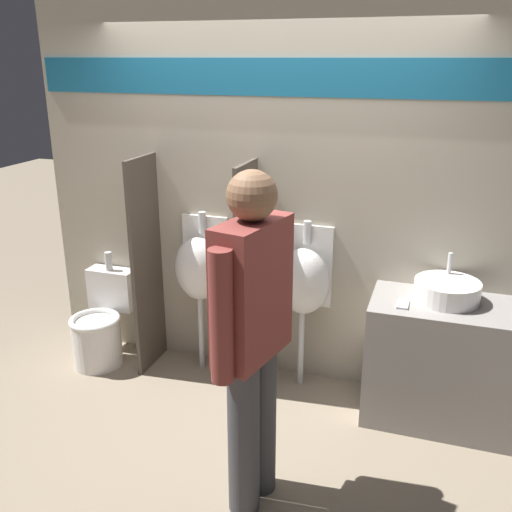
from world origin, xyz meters
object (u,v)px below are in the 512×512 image
at_px(sink_basin, 447,291).
at_px(cell_phone, 403,304).
at_px(toilet, 101,326).
at_px(person_in_vest, 252,333).
at_px(urinal_near_counter, 200,268).
at_px(urinal_far, 303,281).

distance_m(sink_basin, cell_phone, 0.31).
distance_m(toilet, person_in_vest, 2.04).
xyz_separation_m(sink_basin, urinal_near_counter, (-1.73, 0.09, -0.09)).
xyz_separation_m(sink_basin, toilet, (-2.51, -0.08, -0.60)).
bearing_deg(toilet, urinal_far, 6.11).
xyz_separation_m(sink_basin, cell_phone, (-0.25, -0.16, -0.06)).
relative_size(urinal_far, person_in_vest, 0.67).
height_order(sink_basin, toilet, sink_basin).
relative_size(urinal_far, toilet, 1.44).
height_order(toilet, person_in_vest, person_in_vest).
xyz_separation_m(toilet, person_in_vest, (1.60, -1.04, 0.71)).
bearing_deg(cell_phone, urinal_far, 160.20).
bearing_deg(sink_basin, urinal_far, 174.75).
height_order(cell_phone, person_in_vest, person_in_vest).
bearing_deg(person_in_vest, urinal_far, 14.52).
xyz_separation_m(cell_phone, person_in_vest, (-0.66, -0.96, 0.16)).
relative_size(cell_phone, urinal_far, 0.12).
bearing_deg(toilet, sink_basin, 1.85).
relative_size(cell_phone, urinal_near_counter, 0.12).
bearing_deg(sink_basin, cell_phone, -147.13).
distance_m(urinal_far, toilet, 1.66).
xyz_separation_m(urinal_far, toilet, (-1.57, -0.17, -0.52)).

